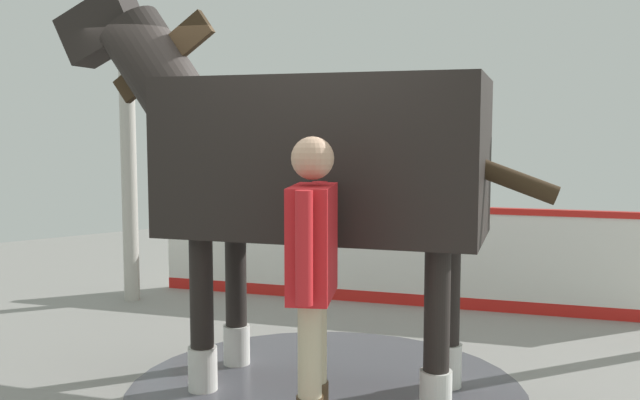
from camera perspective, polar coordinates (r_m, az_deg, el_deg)
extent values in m
cube|color=gray|center=(5.21, 0.45, -14.39)|extent=(16.00, 16.00, 0.02)
cylinder|color=#4C4C54|center=(5.05, 0.47, -14.90)|extent=(2.73, 2.73, 0.00)
cube|color=white|center=(7.27, 6.16, -4.63)|extent=(2.93, 4.34, 0.96)
cube|color=red|center=(7.19, 6.20, -0.62)|extent=(2.95, 4.36, 0.06)
cube|color=red|center=(7.35, 6.13, -7.87)|extent=(2.93, 4.35, 0.12)
cylinder|color=#B7B2A8|center=(7.55, -15.19, 3.39)|extent=(0.16, 0.16, 3.00)
cube|color=black|center=(4.73, 0.49, 3.45)|extent=(2.02, 2.31, 1.04)
cylinder|color=black|center=(4.92, -9.52, -8.99)|extent=(0.16, 0.16, 1.08)
cylinder|color=silver|center=(5.03, -9.44, -13.26)|extent=(0.20, 0.20, 0.30)
cylinder|color=black|center=(5.42, -6.79, -7.59)|extent=(0.16, 0.16, 1.08)
cylinder|color=silver|center=(5.52, -6.74, -11.50)|extent=(0.20, 0.20, 0.30)
cylinder|color=black|center=(4.46, 9.39, -10.54)|extent=(0.16, 0.16, 1.08)
cylinder|color=silver|center=(4.58, 9.31, -15.20)|extent=(0.20, 0.20, 0.30)
cylinder|color=black|center=(5.00, 10.30, -8.76)|extent=(0.16, 0.16, 1.08)
cylinder|color=silver|center=(5.11, 10.22, -12.97)|extent=(0.20, 0.20, 0.30)
cylinder|color=black|center=(5.22, -12.51, 9.45)|extent=(0.90, 1.02, 1.04)
cube|color=#382819|center=(5.23, -12.55, 11.14)|extent=(0.49, 0.70, 0.64)
cube|color=black|center=(5.52, -17.13, 13.13)|extent=(0.59, 0.70, 0.56)
cylinder|color=#382819|center=(4.54, 14.47, 1.92)|extent=(0.49, 0.65, 0.35)
cylinder|color=#C6B793|center=(4.08, -0.36, -11.01)|extent=(0.13, 0.13, 0.52)
cylinder|color=#C6B793|center=(3.86, -0.84, -11.97)|extent=(0.13, 0.13, 0.52)
cube|color=red|center=(3.84, -0.60, -3.38)|extent=(0.52, 0.51, 0.61)
cylinder|color=red|center=(4.14, -0.01, -2.52)|extent=(0.09, 0.09, 0.58)
cylinder|color=red|center=(3.55, -1.29, -3.90)|extent=(0.09, 0.09, 0.58)
sphere|color=tan|center=(3.80, -0.61, 3.39)|extent=(0.23, 0.23, 0.23)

